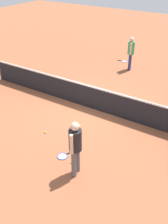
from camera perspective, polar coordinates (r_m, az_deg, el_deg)
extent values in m
plane|color=#9E5638|center=(10.10, 1.27, 0.99)|extent=(40.00, 40.00, 0.00)
cylinder|color=#4C4C51|center=(12.89, -18.32, 9.12)|extent=(0.09, 0.09, 1.07)
cube|color=black|center=(9.87, 1.30, 3.25)|extent=(10.00, 0.02, 0.91)
cube|color=white|center=(9.65, 1.34, 5.78)|extent=(10.00, 0.04, 0.06)
cylinder|color=#595960|center=(7.07, -1.48, -10.49)|extent=(0.16, 0.16, 0.85)
cylinder|color=#595960|center=(6.93, -2.27, -11.61)|extent=(0.16, 0.16, 0.85)
cylinder|color=black|center=(6.52, -1.98, -6.31)|extent=(0.39, 0.39, 0.62)
cylinder|color=beige|center=(6.66, -1.19, -5.13)|extent=(0.10, 0.10, 0.58)
cylinder|color=beige|center=(6.36, -2.82, -7.27)|extent=(0.10, 0.10, 0.58)
sphere|color=beige|center=(6.27, -2.05, -3.26)|extent=(0.26, 0.26, 0.23)
cylinder|color=navy|center=(13.76, 10.30, 11.16)|extent=(0.17, 0.17, 0.85)
cylinder|color=navy|center=(13.56, 10.18, 10.85)|extent=(0.17, 0.17, 0.85)
cylinder|color=#339959|center=(13.42, 10.55, 13.93)|extent=(0.42, 0.42, 0.62)
cylinder|color=beige|center=(13.62, 10.66, 14.28)|extent=(0.11, 0.11, 0.58)
cylinder|color=beige|center=(13.21, 10.44, 13.75)|extent=(0.11, 0.11, 0.58)
sphere|color=beige|center=(13.30, 10.73, 15.67)|extent=(0.29, 0.29, 0.23)
torus|color=blue|center=(7.79, -4.89, -9.88)|extent=(0.41, 0.41, 0.02)
cylinder|color=silver|center=(7.79, -4.89, -9.88)|extent=(0.34, 0.34, 0.00)
cylinder|color=black|center=(7.90, -3.13, -9.06)|extent=(0.13, 0.27, 0.03)
torus|color=blue|center=(14.85, 9.05, 11.13)|extent=(0.33, 0.33, 0.02)
cylinder|color=silver|center=(14.85, 9.05, 11.13)|extent=(0.28, 0.28, 0.00)
cylinder|color=black|center=(14.94, 8.01, 11.36)|extent=(0.28, 0.05, 0.03)
sphere|color=#C6E033|center=(7.56, -2.76, -11.19)|extent=(0.07, 0.07, 0.07)
sphere|color=#C6E033|center=(8.78, -8.69, -4.51)|extent=(0.07, 0.07, 0.07)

